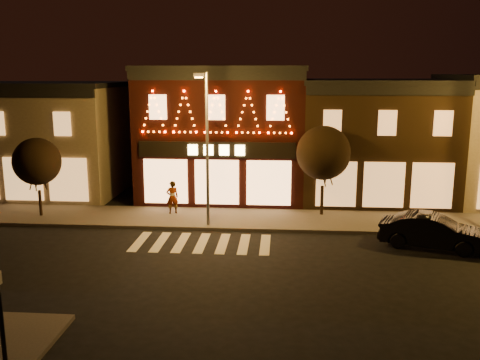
# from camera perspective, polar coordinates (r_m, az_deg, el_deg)

# --- Properties ---
(ground) EXTENTS (120.00, 120.00, 0.00)m
(ground) POSITION_cam_1_polar(r_m,az_deg,el_deg) (21.30, -5.81, -10.29)
(ground) COLOR black
(ground) RESTS_ON ground
(sidewalk_far) EXTENTS (44.00, 4.00, 0.15)m
(sidewalk_far) POSITION_cam_1_polar(r_m,az_deg,el_deg) (28.58, 1.01, -4.30)
(sidewalk_far) COLOR #47423D
(sidewalk_far) RESTS_ON ground
(building_left) EXTENTS (12.20, 8.28, 7.30)m
(building_left) POSITION_cam_1_polar(r_m,az_deg,el_deg) (37.58, -21.91, 4.31)
(building_left) COLOR #756753
(building_left) RESTS_ON ground
(building_pulp) EXTENTS (10.20, 8.34, 8.30)m
(building_pulp) POSITION_cam_1_polar(r_m,az_deg,el_deg) (33.81, -1.74, 5.27)
(building_pulp) COLOR black
(building_pulp) RESTS_ON ground
(building_right_a) EXTENTS (9.20, 8.28, 7.50)m
(building_right_a) POSITION_cam_1_polar(r_m,az_deg,el_deg) (34.17, 14.35, 4.31)
(building_right_a) COLOR #342312
(building_right_a) RESTS_ON ground
(streetlamp_mid) EXTENTS (0.51, 1.79, 7.82)m
(streetlamp_mid) POSITION_cam_1_polar(r_m,az_deg,el_deg) (26.25, -3.72, 4.64)
(streetlamp_mid) COLOR #59595E
(streetlamp_mid) RESTS_ON sidewalk_far
(tree_left) EXTENTS (2.58, 2.58, 4.32)m
(tree_left) POSITION_cam_1_polar(r_m,az_deg,el_deg) (30.49, -21.27, 1.89)
(tree_left) COLOR black
(tree_left) RESTS_ON sidewalk_far
(tree_right) EXTENTS (2.96, 2.96, 4.96)m
(tree_right) POSITION_cam_1_polar(r_m,az_deg,el_deg) (28.89, 9.09, 2.93)
(tree_right) COLOR black
(tree_right) RESTS_ON sidewalk_far
(dark_sedan) EXTENTS (5.03, 3.10, 1.57)m
(dark_sedan) POSITION_cam_1_polar(r_m,az_deg,el_deg) (25.63, 20.31, -5.30)
(dark_sedan) COLOR black
(dark_sedan) RESTS_ON ground
(pedestrian) EXTENTS (0.80, 0.68, 1.86)m
(pedestrian) POSITION_cam_1_polar(r_m,az_deg,el_deg) (29.50, -7.39, -1.87)
(pedestrian) COLOR gray
(pedestrian) RESTS_ON sidewalk_far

